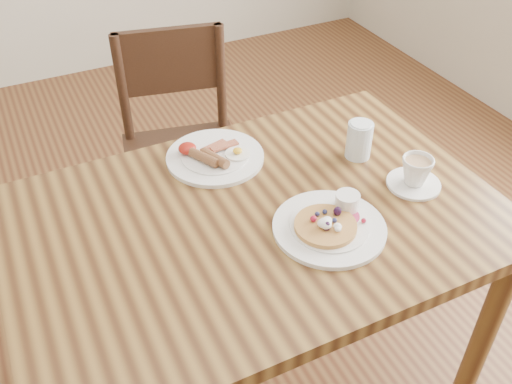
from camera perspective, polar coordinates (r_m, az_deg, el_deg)
dining_table at (r=1.46m, az=-0.00°, el=-5.16°), size 1.20×0.80×0.75m
chair_far at (r=2.12m, az=-7.46°, el=4.82°), size 0.50×0.50×0.88m
pancake_plate at (r=1.36m, az=7.47°, el=-3.19°), size 0.27×0.27×0.06m
breakfast_plate at (r=1.58m, az=-4.24°, el=3.61°), size 0.27×0.27×0.04m
teacup_saucer at (r=1.52m, az=15.67°, el=1.79°), size 0.14×0.14×0.08m
water_glass at (r=1.59m, az=10.27°, el=5.12°), size 0.07×0.07×0.10m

